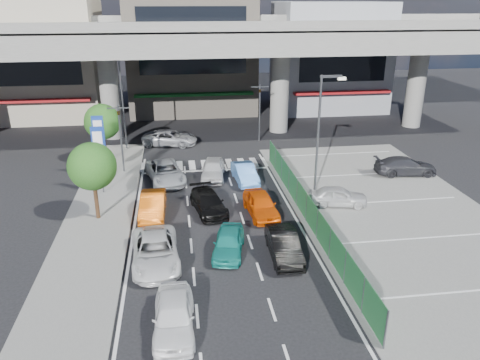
{
  "coord_description": "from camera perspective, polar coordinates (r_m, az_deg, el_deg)",
  "views": [
    {
      "loc": [
        -2.05,
        -22.28,
        12.51
      ],
      "look_at": [
        1.64,
        4.24,
        1.99
      ],
      "focal_mm": 35.0,
      "sensor_mm": 36.0,
      "label": 1
    }
  ],
  "objects": [
    {
      "name": "parked_sedan_dgrey",
      "position": [
        37.06,
        19.53,
        1.62
      ],
      "size": [
        4.72,
        2.31,
        1.32
      ],
      "primitive_type": "imported",
      "rotation": [
        0.0,
        0.0,
        1.47
      ],
      "color": "#303035",
      "rests_on": "parking_lot"
    },
    {
      "name": "traffic_light_right",
      "position": [
        42.83,
        2.42,
        9.88
      ],
      "size": [
        1.6,
        1.24,
        5.2
      ],
      "color": "#595B60",
      "rests_on": "ground"
    },
    {
      "name": "traffic_light_left",
      "position": [
        35.58,
        -14.49,
        6.82
      ],
      "size": [
        1.6,
        1.24,
        5.2
      ],
      "color": "#595B60",
      "rests_on": "ground"
    },
    {
      "name": "signboard_near",
      "position": [
        32.13,
        -16.81,
        3.41
      ],
      "size": [
        0.8,
        0.14,
        4.7
      ],
      "color": "#595B60",
      "rests_on": "ground"
    },
    {
      "name": "taxi_teal_mid",
      "position": [
        24.47,
        -1.4,
        -7.6
      ],
      "size": [
        2.25,
        3.92,
        1.26
      ],
      "primitive_type": "imported",
      "rotation": [
        0.0,
        0.0,
        -0.22
      ],
      "color": "teal",
      "rests_on": "ground"
    },
    {
      "name": "fence_run",
      "position": [
        27.03,
        8.68,
        -4.25
      ],
      "size": [
        0.16,
        22.0,
        1.8
      ],
      "primitive_type": null,
      "color": "#216132",
      "rests_on": "ground"
    },
    {
      "name": "sedan_white_mid_left",
      "position": [
        23.94,
        -10.28,
        -8.53
      ],
      "size": [
        2.6,
        5.08,
        1.37
      ],
      "primitive_type": "imported",
      "rotation": [
        0.0,
        0.0,
        0.07
      ],
      "color": "silver",
      "rests_on": "ground"
    },
    {
      "name": "taxi_orange_left",
      "position": [
        28.9,
        -10.59,
        -3.09
      ],
      "size": [
        1.57,
        4.23,
        1.38
      ],
      "primitive_type": "imported",
      "rotation": [
        0.0,
        0.0,
        -0.03
      ],
      "color": "#D55B0D",
      "rests_on": "ground"
    },
    {
      "name": "ground",
      "position": [
        25.63,
        -2.35,
        -7.78
      ],
      "size": [
        120.0,
        120.0,
        0.0
      ],
      "primitive_type": "plane",
      "color": "black",
      "rests_on": "ground"
    },
    {
      "name": "parked_sedan_white",
      "position": [
        30.42,
        11.87,
        -1.91
      ],
      "size": [
        3.89,
        2.2,
        1.25
      ],
      "primitive_type": "imported",
      "rotation": [
        0.0,
        0.0,
        1.36
      ],
      "color": "silver",
      "rests_on": "parking_lot"
    },
    {
      "name": "building_center",
      "position": [
        55.51,
        -6.02,
        16.15
      ],
      "size": [
        14.0,
        10.9,
        15.0
      ],
      "color": "gray",
      "rests_on": "ground"
    },
    {
      "name": "kei_truck_front_right",
      "position": [
        33.71,
        0.59,
        0.85
      ],
      "size": [
        1.67,
        4.03,
        1.3
      ],
      "primitive_type": "imported",
      "rotation": [
        0.0,
        0.0,
        0.08
      ],
      "color": "#5999EE",
      "rests_on": "ground"
    },
    {
      "name": "tree_far",
      "position": [
        38.33,
        -16.44,
        6.8
      ],
      "size": [
        2.8,
        2.8,
        4.8
      ],
      "color": "#382314",
      "rests_on": "ground"
    },
    {
      "name": "signboard_far",
      "position": [
        35.03,
        -16.8,
        4.88
      ],
      "size": [
        0.8,
        0.14,
        4.7
      ],
      "color": "#595B60",
      "rests_on": "ground"
    },
    {
      "name": "tree_near",
      "position": [
        28.25,
        -17.57,
        1.58
      ],
      "size": [
        2.8,
        2.8,
        4.8
      ],
      "color": "#382314",
      "rests_on": "ground"
    },
    {
      "name": "hatch_black_mid_right",
      "position": [
        24.21,
        5.37,
        -7.94
      ],
      "size": [
        1.52,
        4.07,
        1.33
      ],
      "primitive_type": "imported",
      "rotation": [
        0.0,
        0.0,
        -0.03
      ],
      "color": "black",
      "rests_on": "ground"
    },
    {
      "name": "building_west",
      "position": [
        56.33,
        -22.9,
        13.7
      ],
      "size": [
        12.0,
        10.9,
        13.0
      ],
      "color": "#A59D85",
      "rests_on": "ground"
    },
    {
      "name": "parking_lot",
      "position": [
        30.26,
        18.5,
        -4.1
      ],
      "size": [
        12.0,
        28.0,
        0.06
      ],
      "primitive_type": "cube",
      "color": "slate",
      "rests_on": "ground"
    },
    {
      "name": "expressway",
      "position": [
        44.48,
        -5.48,
        16.53
      ],
      "size": [
        64.0,
        14.0,
        10.75
      ],
      "color": "slate",
      "rests_on": "ground"
    },
    {
      "name": "sedan_black_mid",
      "position": [
        29.07,
        -3.86,
        -2.77
      ],
      "size": [
        2.47,
        4.44,
        1.22
      ],
      "primitive_type": "imported",
      "rotation": [
        0.0,
        0.0,
        0.19
      ],
      "color": "black",
      "rests_on": "ground"
    },
    {
      "name": "van_white_back_left",
      "position": [
        19.52,
        -8.08,
        -16.06
      ],
      "size": [
        1.71,
        4.08,
        1.38
      ],
      "primitive_type": "imported",
      "rotation": [
        0.0,
        0.0,
        -0.02
      ],
      "color": "white",
      "rests_on": "ground"
    },
    {
      "name": "crossing_wagon_silver",
      "position": [
        42.62,
        -8.55,
        5.09
      ],
      "size": [
        5.26,
        3.32,
        1.35
      ],
      "primitive_type": "imported",
      "rotation": [
        0.0,
        0.0,
        1.33
      ],
      "color": "#9E9FA5",
      "rests_on": "ground"
    },
    {
      "name": "traffic_cone",
      "position": [
        31.21,
        9.88,
        -1.68
      ],
      "size": [
        0.38,
        0.38,
        0.72
      ],
      "primitive_type": "cone",
      "rotation": [
        0.0,
        0.0,
        0.04
      ],
      "color": "#F7540D",
      "rests_on": "parking_lot"
    },
    {
      "name": "sedan_white_front_mid",
      "position": [
        34.41,
        -3.31,
        1.32
      ],
      "size": [
        2.19,
        4.24,
        1.38
      ],
      "primitive_type": "imported",
      "rotation": [
        0.0,
        0.0,
        -0.14
      ],
      "color": "silver",
      "rests_on": "ground"
    },
    {
      "name": "sidewalk_left",
      "position": [
        29.5,
        -16.86,
        -4.51
      ],
      "size": [
        4.0,
        30.0,
        0.12
      ],
      "primitive_type": "cube",
      "color": "slate",
      "rests_on": "ground"
    },
    {
      "name": "building_east",
      "position": [
        57.54,
        10.76,
        14.59
      ],
      "size": [
        12.0,
        10.9,
        12.0
      ],
      "color": "gray",
      "rests_on": "ground"
    },
    {
      "name": "taxi_orange_right",
      "position": [
        28.59,
        2.57,
        -2.99
      ],
      "size": [
        1.96,
        4.17,
        1.38
      ],
      "primitive_type": "imported",
      "rotation": [
        0.0,
        0.0,
        0.08
      ],
      "color": "#E15106",
      "rests_on": "ground"
    },
    {
      "name": "street_lamp_left",
      "position": [
        41.24,
        -13.95,
        10.01
      ],
      "size": [
        1.65,
        0.22,
        8.0
      ],
      "color": "#595B60",
      "rests_on": "ground"
    },
    {
      "name": "wagon_silver_front_left",
      "position": [
        34.2,
        -9.08,
        0.95
      ],
      "size": [
        3.25,
        5.33,
        1.38
      ],
      "primitive_type": "imported",
      "rotation": [
        0.0,
        0.0,
        0.21
      ],
      "color": "#A1A5A9",
      "rests_on": "ground"
    },
    {
      "name": "street_lamp_right",
      "position": [
        30.73,
        9.87,
        6.55
      ],
      "size": [
        1.65,
        0.22,
        8.0
      ],
      "color": "#595B60",
      "rests_on": "ground"
    }
  ]
}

